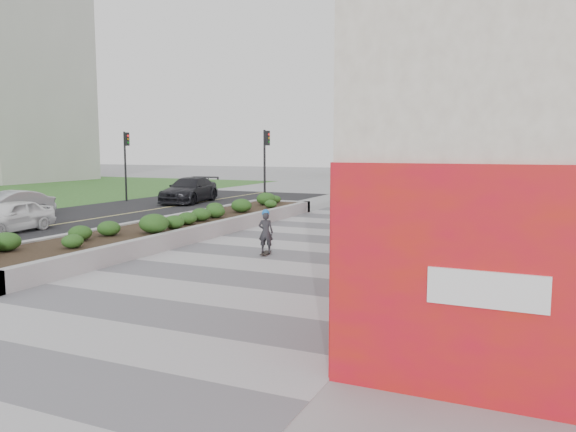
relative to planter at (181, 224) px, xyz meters
name	(u,v)px	position (x,y,z in m)	size (l,w,h in m)	color
ground	(204,296)	(5.50, -7.00, -0.42)	(160.00, 160.00, 0.00)	gray
walkway	(266,269)	(5.50, -4.00, -0.41)	(8.00, 36.00, 0.01)	#A8A8AD
building	(560,122)	(12.48, 1.98, 3.56)	(6.04, 24.08, 8.00)	beige
planter	(181,224)	(0.00, 0.00, 0.00)	(3.00, 18.00, 0.90)	#9E9EA0
street	(51,225)	(-6.50, 0.00, -0.42)	(10.00, 40.00, 0.00)	black
traffic_signal_near	(266,156)	(-1.73, 10.50, 2.34)	(0.33, 0.28, 4.20)	black
traffic_signal_far	(126,156)	(-10.93, 10.00, 2.34)	(0.33, 0.28, 4.20)	black
distant_bldg_north_l	(433,87)	(0.50, 48.00, 9.58)	(16.00, 12.00, 20.00)	#ADAAA3
manhole_cover	(283,271)	(6.00, -4.00, -0.42)	(0.44, 0.44, 0.01)	#595654
skateboarder	(266,232)	(4.59, -2.18, 0.29)	(0.50, 0.75, 1.39)	beige
car_white	(10,216)	(-6.30, -2.14, 0.20)	(1.47, 3.65, 1.24)	white
car_silver	(10,205)	(-10.00, 0.92, 0.21)	(1.34, 3.84, 1.27)	#B2B6BB
car_dark	(189,190)	(-6.96, 10.81, 0.32)	(2.08, 5.11, 1.48)	black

